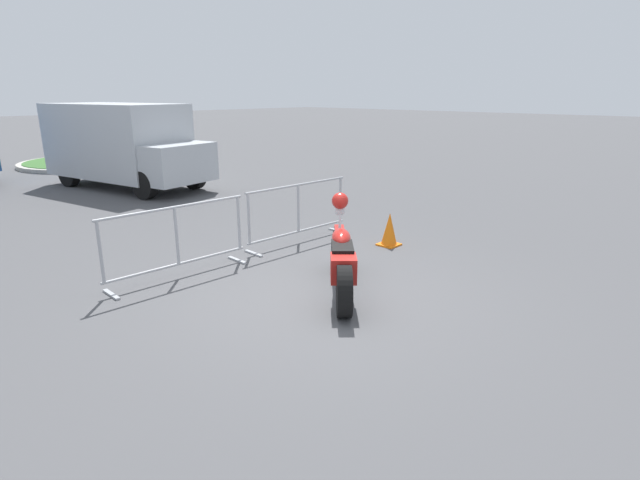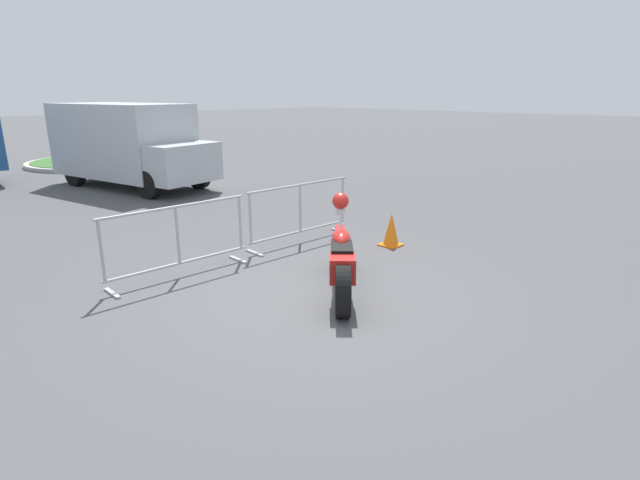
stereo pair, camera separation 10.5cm
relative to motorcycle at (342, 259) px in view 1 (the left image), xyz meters
name	(u,v)px [view 1 (the left image)]	position (x,y,z in m)	size (l,w,h in m)	color
ground_plane	(319,296)	(-0.35, 0.09, -0.47)	(120.00, 120.00, 0.00)	#4C4C4F
motorcycle	(342,259)	(0.00, 0.00, 0.00)	(1.71, 1.64, 1.24)	black
crowd_barrier_near	(177,241)	(-1.22, 2.10, 0.08)	(2.28, 0.52, 1.07)	#9EA0A5
crowd_barrier_far	(298,212)	(1.22, 2.10, 0.08)	(2.28, 0.52, 1.07)	#9EA0A5
delivery_van	(123,143)	(1.64, 9.59, 0.77)	(2.85, 5.28, 2.31)	#B2B7BC
planter_island	(90,158)	(2.87, 15.05, -0.24)	(4.68, 4.68, 1.01)	#ADA89E
traffic_cone	(389,230)	(2.19, 0.79, -0.18)	(0.34, 0.34, 0.59)	orange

